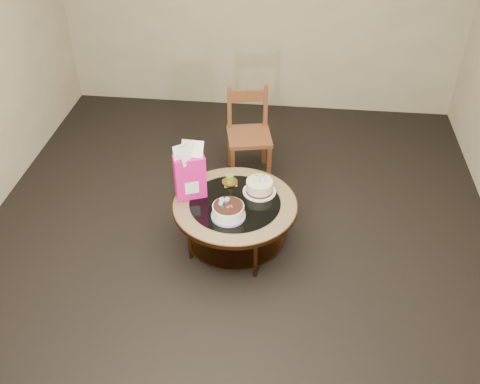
# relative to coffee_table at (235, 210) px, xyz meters

# --- Properties ---
(ground) EXTENTS (5.00, 5.00, 0.00)m
(ground) POSITION_rel_coffee_table_xyz_m (-0.00, 0.00, -0.38)
(ground) COLOR black
(ground) RESTS_ON ground
(room_walls) EXTENTS (4.52, 5.02, 2.61)m
(room_walls) POSITION_rel_coffee_table_xyz_m (-0.00, 0.00, 1.16)
(room_walls) COLOR #BEB18F
(room_walls) RESTS_ON ground
(coffee_table) EXTENTS (1.02, 1.02, 0.46)m
(coffee_table) POSITION_rel_coffee_table_xyz_m (0.00, 0.00, 0.00)
(coffee_table) COLOR #563218
(coffee_table) RESTS_ON ground
(decorated_cake) EXTENTS (0.27, 0.27, 0.16)m
(decorated_cake) POSITION_rel_coffee_table_xyz_m (-0.03, -0.18, 0.13)
(decorated_cake) COLOR #A68EC9
(decorated_cake) RESTS_ON coffee_table
(cream_cake) EXTENTS (0.27, 0.27, 0.17)m
(cream_cake) POSITION_rel_coffee_table_xyz_m (0.18, 0.16, 0.13)
(cream_cake) COLOR white
(cream_cake) RESTS_ON coffee_table
(gift_bag) EXTENTS (0.27, 0.24, 0.49)m
(gift_bag) POSITION_rel_coffee_table_xyz_m (-0.37, 0.06, 0.32)
(gift_bag) COLOR #EC1682
(gift_bag) RESTS_ON coffee_table
(pillar_candle) EXTENTS (0.14, 0.14, 0.10)m
(pillar_candle) POSITION_rel_coffee_table_xyz_m (-0.07, 0.25, 0.11)
(pillar_candle) COLOR #DAB659
(pillar_candle) RESTS_ON coffee_table
(dining_chair) EXTENTS (0.48, 0.48, 0.89)m
(dining_chair) POSITION_rel_coffee_table_xyz_m (0.01, 1.08, 0.07)
(dining_chair) COLOR brown
(dining_chair) RESTS_ON ground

